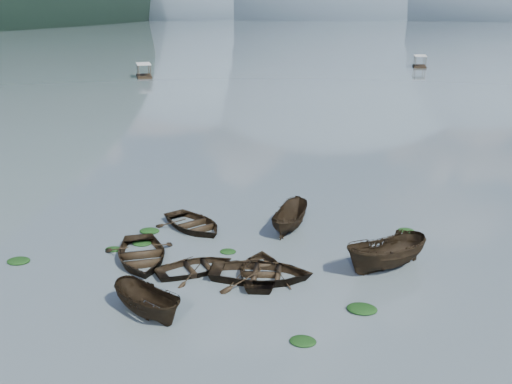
% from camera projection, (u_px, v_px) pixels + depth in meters
% --- Properties ---
extents(ground_plane, '(2400.00, 2400.00, 0.00)m').
position_uv_depth(ground_plane, '(196.00, 330.00, 22.72)').
color(ground_plane, '#4B585E').
extents(haze_mtn_a, '(520.00, 520.00, 280.00)m').
position_uv_depth(haze_mtn_a, '(207.00, 17.00, 911.81)').
color(haze_mtn_a, '#475666').
rests_on(haze_mtn_a, ground).
extents(haze_mtn_b, '(520.00, 520.00, 340.00)m').
position_uv_depth(haze_mtn_b, '(333.00, 18.00, 873.92)').
color(haze_mtn_b, '#475666').
rests_on(haze_mtn_b, ground).
extents(haze_mtn_c, '(520.00, 520.00, 260.00)m').
position_uv_depth(haze_mtn_c, '(470.00, 18.00, 836.02)').
color(haze_mtn_c, '#475666').
rests_on(haze_mtn_c, ground).
extents(rowboat_0, '(5.51, 6.17, 1.05)m').
position_uv_depth(rowboat_0, '(141.00, 261.00, 28.94)').
color(rowboat_0, black).
rests_on(rowboat_0, ground).
extents(rowboat_1, '(4.80, 4.61, 0.81)m').
position_uv_depth(rowboat_1, '(196.00, 271.00, 27.77)').
color(rowboat_1, black).
rests_on(rowboat_1, ground).
extents(rowboat_2, '(4.15, 3.36, 1.53)m').
position_uv_depth(rowboat_2, '(149.00, 315.00, 23.78)').
color(rowboat_2, black).
rests_on(rowboat_2, ground).
extents(rowboat_3, '(3.63, 4.65, 0.88)m').
position_uv_depth(rowboat_3, '(261.00, 275.00, 27.40)').
color(rowboat_3, black).
rests_on(rowboat_3, ground).
extents(rowboat_4, '(5.21, 3.93, 1.02)m').
position_uv_depth(rowboat_4, '(261.00, 279.00, 26.99)').
color(rowboat_4, black).
rests_on(rowboat_4, ground).
extents(rowboat_5, '(4.82, 4.61, 1.87)m').
position_uv_depth(rowboat_5, '(386.00, 269.00, 27.99)').
color(rowboat_5, black).
rests_on(rowboat_5, ground).
extents(rowboat_6, '(5.76, 5.60, 0.97)m').
position_uv_depth(rowboat_6, '(194.00, 229.00, 33.21)').
color(rowboat_6, black).
rests_on(rowboat_6, ground).
extents(rowboat_8, '(2.18, 4.41, 1.63)m').
position_uv_depth(rowboat_8, '(289.00, 229.00, 33.12)').
color(rowboat_8, black).
rests_on(rowboat_8, ground).
extents(weed_clump_0, '(1.18, 0.97, 0.26)m').
position_uv_depth(weed_clump_0, '(19.00, 262.00, 28.79)').
color(weed_clump_0, black).
rests_on(weed_clump_0, ground).
extents(weed_clump_1, '(0.89, 0.71, 0.19)m').
position_uv_depth(weed_clump_1, '(114.00, 250.00, 30.26)').
color(weed_clump_1, black).
rests_on(weed_clump_1, ground).
extents(weed_clump_2, '(1.05, 0.84, 0.23)m').
position_uv_depth(weed_clump_2, '(303.00, 342.00, 21.85)').
color(weed_clump_2, black).
rests_on(weed_clump_2, ground).
extents(weed_clump_3, '(0.87, 0.73, 0.19)m').
position_uv_depth(weed_clump_3, '(228.00, 252.00, 29.97)').
color(weed_clump_3, black).
rests_on(weed_clump_3, ground).
extents(weed_clump_4, '(1.31, 1.04, 0.27)m').
position_uv_depth(weed_clump_4, '(362.00, 310.00, 24.18)').
color(weed_clump_4, black).
rests_on(weed_clump_4, ground).
extents(weed_clump_5, '(1.16, 0.94, 0.25)m').
position_uv_depth(weed_clump_5, '(150.00, 232.00, 32.71)').
color(weed_clump_5, black).
rests_on(weed_clump_5, ground).
extents(weed_clump_6, '(1.07, 0.89, 0.22)m').
position_uv_depth(weed_clump_6, '(142.00, 244.00, 31.03)').
color(weed_clump_6, black).
rests_on(weed_clump_6, ground).
extents(weed_clump_7, '(0.94, 0.75, 0.20)m').
position_uv_depth(weed_clump_7, '(406.00, 231.00, 32.83)').
color(weed_clump_7, black).
rests_on(weed_clump_7, ground).
extents(pontoon_left, '(5.12, 6.86, 2.43)m').
position_uv_depth(pontoon_left, '(144.00, 77.00, 107.46)').
color(pontoon_left, black).
rests_on(pontoon_left, ground).
extents(pontoon_centre, '(2.66, 6.35, 2.43)m').
position_uv_depth(pontoon_centre, '(419.00, 67.00, 126.11)').
color(pontoon_centre, black).
rests_on(pontoon_centre, ground).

